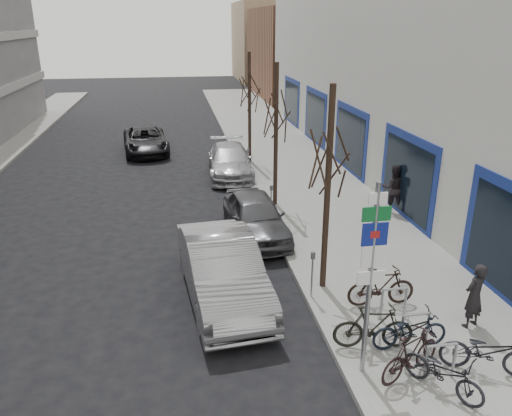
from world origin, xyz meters
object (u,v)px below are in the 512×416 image
object	(u,v)px
tree_mid	(276,102)
pedestrian_near	(474,296)
bike_near_right	(411,354)
lane_car	(146,140)
parked_car_mid	(255,216)
bike_mid_curb	(410,327)
tree_near	(330,142)
bike_far_curb	(488,348)
meter_mid	(271,199)
parked_car_back	(230,161)
bike_rack	(415,326)
tree_far	(249,82)
highway_sign_pole	(371,270)
bike_near_left	(444,369)
bike_far_inner	(381,286)
bike_mid_inner	(373,326)
meter_front	(312,270)
pedestrian_far	(393,188)
parked_car_front	(222,270)
meter_back	(248,159)

from	to	relation	value
tree_mid	pedestrian_near	distance (m)	9.86
bike_near_right	lane_car	distance (m)	20.91
parked_car_mid	bike_mid_curb	bearing A→B (deg)	-75.52
parked_car_mid	lane_car	distance (m)	13.00
tree_near	bike_far_curb	bearing A→B (deg)	-60.24
meter_mid	parked_car_back	xyz separation A→B (m)	(-0.77, 6.11, -0.21)
bike_rack	tree_far	bearing A→B (deg)	94.32
highway_sign_pole	bike_near_left	bearing A→B (deg)	-32.65
parked_car_mid	bike_far_inner	bearing A→B (deg)	-69.13
bike_near_right	lane_car	bearing A→B (deg)	-8.94
tree_mid	bike_far_inner	bearing A→B (deg)	-81.55
parked_car_mid	parked_car_back	size ratio (longest dim) A/B	0.88
tree_near	tree_mid	distance (m)	6.50
bike_rack	tree_far	xyz separation A→B (m)	(-1.20, 15.90, 3.44)
tree_near	tree_far	size ratio (longest dim) A/B	1.00
bike_mid_inner	pedestrian_near	bearing A→B (deg)	-71.45
highway_sign_pole	tree_far	world-z (taller)	tree_far
meter_mid	pedestrian_near	world-z (taller)	pedestrian_near
pedestrian_near	meter_front	bearing A→B (deg)	-52.30
tree_mid	pedestrian_far	size ratio (longest dim) A/B	3.06
parked_car_front	parked_car_back	distance (m)	11.18
highway_sign_pole	parked_car_back	xyz separation A→B (m)	(-1.02, 14.62, -1.75)
parked_car_front	tree_near	bearing A→B (deg)	-6.22
bike_near_left	bike_near_right	size ratio (longest dim) A/B	0.98
bike_rack	tree_mid	bearing A→B (deg)	97.28
bike_far_curb	parked_car_back	bearing A→B (deg)	37.21
bike_far_curb	parked_car_front	distance (m)	6.35
meter_front	meter_mid	bearing A→B (deg)	90.00
highway_sign_pole	meter_mid	xyz separation A→B (m)	(-0.25, 8.51, -1.54)
tree_mid	parked_car_back	xyz separation A→B (m)	(-1.22, 4.61, -3.39)
highway_sign_pole	bike_mid_inner	bearing A→B (deg)	55.68
tree_mid	parked_car_back	size ratio (longest dim) A/B	1.13
bike_near_right	bike_mid_inner	world-z (taller)	bike_mid_inner
meter_mid	parked_car_back	distance (m)	6.17
parked_car_front	highway_sign_pole	bearing A→B (deg)	-60.33
tree_near	tree_mid	xyz separation A→B (m)	(0.00, 6.50, 0.00)
meter_front	bike_far_curb	bearing A→B (deg)	-51.83
parked_car_front	tree_far	bearing A→B (deg)	72.71
meter_mid	bike_far_curb	bearing A→B (deg)	-73.18
highway_sign_pole	meter_front	world-z (taller)	highway_sign_pole
bike_rack	pedestrian_far	xyz separation A→B (m)	(3.00, 8.00, 0.39)
highway_sign_pole	bike_far_inner	distance (m)	3.23
meter_mid	pedestrian_near	size ratio (longest dim) A/B	0.79
meter_back	pedestrian_far	distance (m)	7.13
highway_sign_pole	bike_rack	xyz separation A→B (m)	(1.40, 0.61, -1.80)
meter_mid	meter_back	world-z (taller)	same
bike_mid_inner	parked_car_mid	bearing A→B (deg)	21.74
bike_mid_inner	tree_mid	bearing A→B (deg)	11.01
parked_car_mid	pedestrian_far	bearing A→B (deg)	8.70
highway_sign_pole	bike_mid_curb	world-z (taller)	highway_sign_pole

